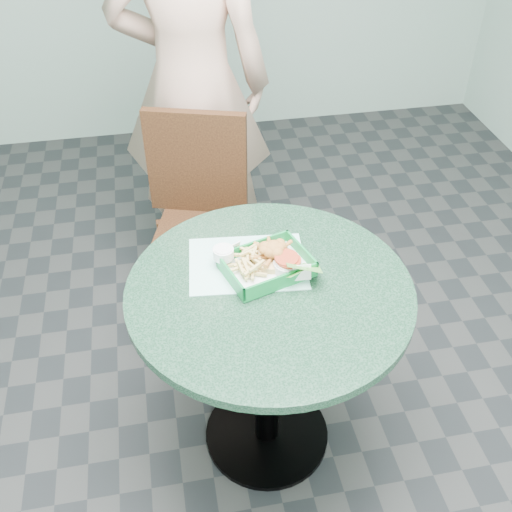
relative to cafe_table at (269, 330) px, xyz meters
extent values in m
cube|color=#303335|center=(0.00, 0.00, -0.58)|extent=(4.00, 5.00, 0.02)
cylinder|color=black|center=(0.00, 0.00, -0.57)|extent=(0.46, 0.46, 0.02)
cylinder|color=black|center=(0.00, 0.00, -0.20)|extent=(0.09, 0.09, 0.70)
cylinder|color=#204329|center=(0.00, 0.00, 0.15)|extent=(0.87, 0.87, 0.03)
cube|color=#543525|center=(-0.13, 0.67, -0.13)|extent=(0.42, 0.42, 0.04)
cube|color=#543525|center=(-0.13, 0.86, 0.12)|extent=(0.42, 0.04, 0.46)
cube|color=#543525|center=(-0.31, 0.50, -0.37)|extent=(0.04, 0.04, 0.43)
cube|color=#543525|center=(0.05, 0.50, -0.37)|extent=(0.04, 0.04, 0.43)
cube|color=#543525|center=(-0.31, 0.85, -0.37)|extent=(0.04, 0.04, 0.43)
cube|color=#543525|center=(0.05, 0.85, -0.37)|extent=(0.04, 0.04, 0.43)
imported|color=tan|center=(-0.10, 1.12, 0.56)|extent=(0.94, 0.73, 2.28)
cube|color=#AAF1E5|center=(-0.05, 0.12, 0.17)|extent=(0.39, 0.31, 0.00)
cube|color=#0E8037|center=(0.00, 0.07, 0.18)|extent=(0.25, 0.19, 0.01)
cube|color=white|center=(0.00, 0.07, 0.18)|extent=(0.24, 0.17, 0.00)
cube|color=#0E8037|center=(0.00, 0.16, 0.20)|extent=(0.25, 0.01, 0.04)
cube|color=#0E8037|center=(0.00, -0.02, 0.20)|extent=(0.25, 0.01, 0.04)
cube|color=#0E8037|center=(0.13, 0.07, 0.20)|extent=(0.01, 0.19, 0.04)
cube|color=#0E8037|center=(-0.12, 0.07, 0.20)|extent=(0.01, 0.19, 0.04)
cylinder|color=tan|center=(0.04, 0.09, 0.20)|extent=(0.13, 0.13, 0.02)
cylinder|color=white|center=(-0.10, 0.15, 0.22)|extent=(0.06, 0.06, 0.03)
cylinder|color=white|center=(-0.10, 0.15, 0.24)|extent=(0.06, 0.06, 0.00)
cylinder|color=silver|center=(0.06, 0.03, 0.20)|extent=(0.09, 0.09, 0.03)
torus|color=white|center=(0.06, 0.03, 0.22)|extent=(0.08, 0.08, 0.01)
cylinder|color=#B4381E|center=(0.06, 0.03, 0.23)|extent=(0.08, 0.08, 0.01)
camera|label=1|loc=(-0.28, -1.28, 1.41)|focal=42.00mm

